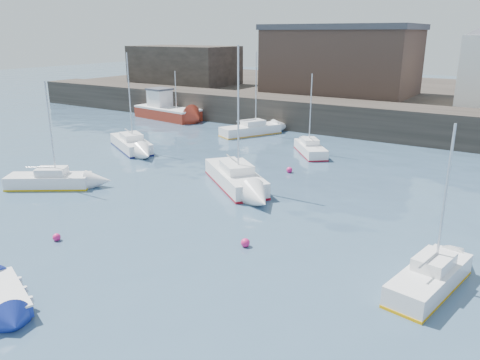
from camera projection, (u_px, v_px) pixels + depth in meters
The scene contains 16 objects.
water at pixel (67, 301), 17.29m from camera, with size 220.00×220.00×0.00m, color #2D4760.
quay_wall at pixel (367, 120), 45.06m from camera, with size 90.00×5.00×3.00m, color #28231E.
land_strip at pixel (412, 99), 59.60m from camera, with size 90.00×32.00×2.80m, color #28231E.
warehouse at pixel (341, 59), 53.03m from camera, with size 16.40×10.40×7.60m.
bldg_west at pixel (184, 65), 63.83m from camera, with size 14.00×8.00×5.00m.
blue_dinghy at pixel (1, 297), 16.87m from camera, with size 3.69×2.58×0.65m.
fishing_boat at pixel (166, 109), 53.86m from camera, with size 8.62×4.25×5.48m.
sailboat_a at pixel (49, 180), 29.87m from camera, with size 5.22×4.25×6.73m.
sailboat_b at pixel (235, 177), 30.22m from camera, with size 6.71×5.99×8.81m.
sailboat_c at pixel (430, 278), 17.92m from camera, with size 2.46×5.09×6.43m.
sailboat_e at pixel (131, 143), 39.63m from camera, with size 6.40×4.78×8.01m.
sailboat_f at pixel (310, 149), 38.17m from camera, with size 4.35×4.81×6.41m.
sailboat_h at pixel (251, 130), 45.40m from camera, with size 4.47×6.29×7.81m.
buoy_near at pixel (57, 240), 22.32m from camera, with size 0.37×0.37×0.37m, color #DD1E6A.
buoy_mid at pixel (245, 247), 21.69m from camera, with size 0.42×0.42×0.42m, color #DD1E6A.
buoy_far at pixel (289, 172), 33.21m from camera, with size 0.42×0.42×0.42m, color #DD1E6A.
Camera 1 is at (13.51, -9.38, 9.47)m, focal length 35.00 mm.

